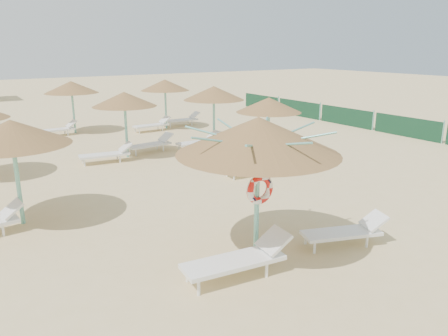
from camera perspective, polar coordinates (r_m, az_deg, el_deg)
ground at (r=10.14m, az=4.19°, el=-10.32°), size 120.00×120.00×0.00m
main_palapa at (r=8.95m, az=4.49°, el=4.17°), size 3.41×3.41×3.06m
lounger_main_a at (r=8.80m, az=2.14°, el=-11.72°), size 2.28×0.89×0.81m
lounger_main_b at (r=10.49m, az=15.72°, el=-7.94°), size 2.03×1.20×0.71m
palapa_field at (r=18.93m, az=-16.34°, el=8.56°), size 14.48×14.56×2.71m
windbreak_fence at (r=26.33m, az=15.72°, el=6.47°), size 0.08×19.84×1.10m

